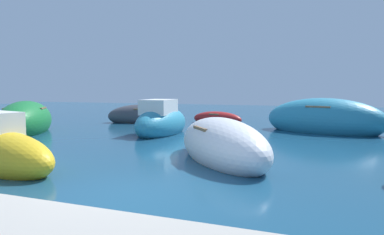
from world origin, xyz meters
TOP-DOWN VIEW (x-y plane):
  - ground at (0.00, 0.00)m, footprint 80.00×80.00m
  - quay_promenade at (4.32, -0.37)m, footprint 44.00×32.00m
  - moored_boat_0 at (-10.58, 7.41)m, footprint 4.85×5.86m
  - moored_boat_1 at (-7.54, 14.03)m, footprint 4.71×3.24m
  - moored_boat_2 at (3.64, 12.92)m, footprint 6.50×4.22m
  - moored_boat_3 at (0.74, 4.16)m, footprint 4.72×5.21m
  - moored_boat_6 at (-2.78, 15.34)m, footprint 3.62×1.82m
  - moored_boat_7 at (-3.85, 9.39)m, footprint 2.13×4.75m

SIDE VIEW (x-z plane):
  - ground at x=0.00m, z-range 0.00..0.00m
  - quay_promenade at x=4.32m, z-range 0.00..0.50m
  - moored_boat_6 at x=-2.78m, z-range -0.21..0.76m
  - moored_boat_1 at x=-7.54m, z-range -0.34..1.19m
  - moored_boat_3 at x=0.74m, z-range -0.38..1.34m
  - moored_boat_7 at x=-3.85m, z-range -0.48..1.60m
  - moored_boat_0 at x=-10.58m, z-range -0.46..1.60m
  - moored_boat_2 at x=3.64m, z-range -0.50..1.75m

